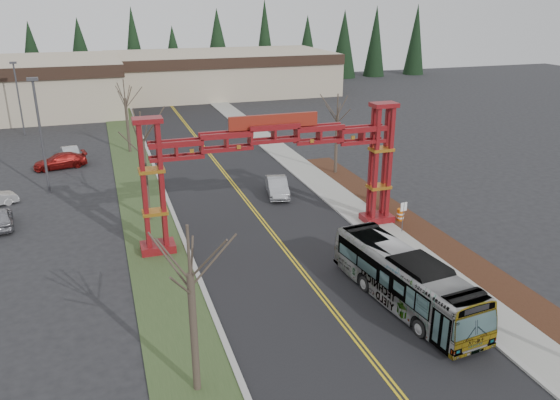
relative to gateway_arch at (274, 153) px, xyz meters
name	(u,v)px	position (x,y,z in m)	size (l,w,h in m)	color
road	(248,203)	(0.00, 7.00, -5.97)	(12.00, 110.00, 0.02)	black
lane_line_left	(246,203)	(-0.12, 7.00, -5.96)	(0.12, 100.00, 0.01)	gold
lane_line_right	(249,202)	(0.12, 7.00, -5.96)	(0.12, 100.00, 0.01)	gold
curb_right	(318,194)	(6.15, 7.00, -5.91)	(0.30, 110.00, 0.15)	#A3A29E
sidewalk_right	(334,192)	(7.60, 7.00, -5.91)	(2.60, 110.00, 0.14)	gray
landscape_strip	(469,264)	(10.20, -8.00, -5.92)	(2.60, 50.00, 0.12)	#311A10
grass_median	(148,214)	(-8.00, 7.00, -5.94)	(4.00, 110.00, 0.08)	#324623
curb_left	(172,211)	(-6.15, 7.00, -5.91)	(0.30, 110.00, 0.15)	#A3A29E
gateway_arch	(274,153)	(0.00, 0.00, 0.00)	(18.20, 1.60, 8.90)	#660E0D
retail_building_east	(220,73)	(10.00, 61.95, -2.47)	(38.00, 20.30, 7.00)	#B8AC8D
conifer_treeline	(154,51)	(0.25, 74.00, 0.50)	(116.10, 5.60, 13.00)	black
transit_bus	(405,280)	(3.86, -10.87, -4.48)	(2.52, 10.78, 3.00)	#9C9EA3
silver_sedan	(277,187)	(2.83, 7.97, -5.22)	(1.62, 4.64, 1.53)	#A5A8AD
parked_car_near_a	(0,218)	(-18.35, 7.76, -5.26)	(1.71, 4.25, 1.45)	#95959C
parked_car_mid_a	(60,161)	(-14.86, 22.23, -5.26)	(2.02, 4.97, 1.44)	maroon
parked_car_far_a	(70,152)	(-14.07, 25.36, -5.27)	(1.52, 4.35, 1.43)	#B3B7BB
bare_tree_median_near	(190,275)	(-8.00, -14.20, -0.51)	(3.16, 3.16, 7.59)	#382D26
bare_tree_median_mid	(142,141)	(-8.00, 5.77, 0.08)	(3.18, 3.18, 8.21)	#382D26
bare_tree_median_far	(125,99)	(-8.00, 26.16, -0.19)	(2.99, 2.99, 7.80)	#382D26
bare_tree_right_far	(337,116)	(10.00, 12.10, -0.45)	(3.00, 3.00, 7.55)	#382D26
light_pole_near	(40,128)	(-15.46, 14.67, -0.35)	(0.85, 0.42, 9.74)	#3F3F44
light_pole_far	(18,94)	(-19.64, 38.31, -0.92)	(0.76, 0.38, 8.74)	#3F3F44
street_sign	(403,211)	(8.74, -2.37, -4.32)	(0.53, 0.12, 2.31)	#3F3F44
barrel_south	(400,215)	(9.71, -0.46, -5.48)	(0.54, 0.54, 1.00)	#D15D0B
barrel_mid	(384,204)	(9.61, 1.84, -5.42)	(0.60, 0.60, 1.12)	#D15D0B
barrel_north	(373,196)	(9.74, 4.01, -5.47)	(0.55, 0.55, 1.02)	#D15D0B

